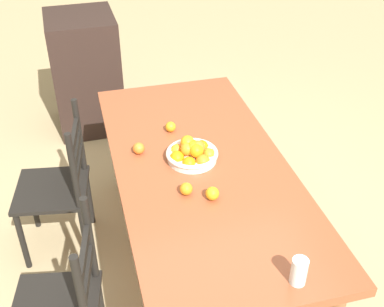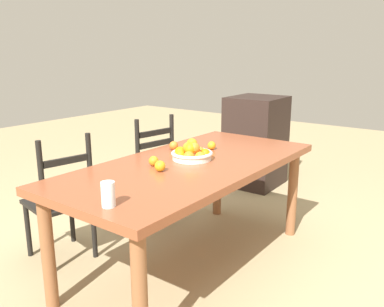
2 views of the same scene
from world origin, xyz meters
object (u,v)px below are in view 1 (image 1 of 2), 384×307
(dining_table, at_px, (201,177))
(orange_loose_3, at_px, (171,127))
(cabinet, at_px, (86,73))
(chair_near_window, at_px, (64,306))
(fruit_bowl, at_px, (192,153))
(chair_by_cabinet, at_px, (59,188))
(orange_loose_1, at_px, (139,148))
(drinking_glass, at_px, (299,271))
(orange_loose_0, at_px, (212,193))
(orange_loose_2, at_px, (186,189))

(dining_table, height_order, orange_loose_3, orange_loose_3)
(dining_table, height_order, cabinet, cabinet)
(chair_near_window, bearing_deg, fruit_bowl, 135.98)
(chair_by_cabinet, relative_size, cabinet, 0.96)
(orange_loose_1, height_order, drinking_glass, drinking_glass)
(orange_loose_0, bearing_deg, orange_loose_2, 59.01)
(chair_by_cabinet, distance_m, drinking_glass, 1.59)
(cabinet, relative_size, orange_loose_3, 16.00)
(fruit_bowl, bearing_deg, orange_loose_3, 8.61)
(cabinet, distance_m, orange_loose_3, 1.55)
(orange_loose_2, bearing_deg, chair_by_cabinet, 46.87)
(dining_table, xyz_separation_m, orange_loose_0, (-0.28, 0.02, 0.12))
(cabinet, relative_size, orange_loose_2, 15.39)
(orange_loose_3, bearing_deg, chair_by_cabinet, 89.03)
(orange_loose_1, bearing_deg, orange_loose_3, -50.91)
(drinking_glass, bearing_deg, chair_by_cabinet, 36.90)
(orange_loose_0, xyz_separation_m, drinking_glass, (-0.58, -0.18, 0.03))
(orange_loose_2, distance_m, orange_loose_3, 0.58)
(dining_table, height_order, orange_loose_1, orange_loose_1)
(chair_by_cabinet, distance_m, orange_loose_3, 0.76)
(cabinet, xyz_separation_m, drinking_glass, (-2.70, -0.65, 0.32))
(chair_near_window, xyz_separation_m, drinking_glass, (-0.38, -0.94, 0.38))
(orange_loose_2, xyz_separation_m, orange_loose_3, (0.58, -0.05, -0.00))
(orange_loose_1, bearing_deg, fruit_bowl, -116.93)
(chair_near_window, bearing_deg, cabinet, -176.73)
(drinking_glass, bearing_deg, fruit_bowl, 12.17)
(orange_loose_0, relative_size, drinking_glass, 0.55)
(chair_near_window, relative_size, orange_loose_2, 14.46)
(dining_table, xyz_separation_m, chair_by_cabinet, (0.38, 0.77, -0.21))
(chair_near_window, relative_size, cabinet, 0.94)
(orange_loose_1, relative_size, orange_loose_2, 1.03)
(chair_by_cabinet, xyz_separation_m, drinking_glass, (-1.24, -0.93, 0.36))
(orange_loose_0, relative_size, orange_loose_2, 1.05)
(orange_loose_0, height_order, orange_loose_3, orange_loose_0)
(chair_near_window, relative_size, chair_by_cabinet, 0.98)
(orange_loose_0, height_order, orange_loose_2, orange_loose_0)
(dining_table, distance_m, orange_loose_2, 0.28)
(dining_table, xyz_separation_m, fruit_bowl, (0.06, 0.04, 0.13))
(chair_near_window, bearing_deg, dining_table, 131.69)
(fruit_bowl, bearing_deg, chair_by_cabinet, 66.19)
(dining_table, distance_m, orange_loose_1, 0.38)
(chair_near_window, xyz_separation_m, fruit_bowl, (0.53, -0.74, 0.37))
(chair_near_window, bearing_deg, orange_loose_3, 150.84)
(chair_by_cabinet, xyz_separation_m, cabinet, (1.46, -0.28, 0.04))
(chair_by_cabinet, bearing_deg, orange_loose_1, 76.76)
(chair_near_window, height_order, cabinet, cabinet)
(orange_loose_2, bearing_deg, orange_loose_3, -5.06)
(fruit_bowl, height_order, orange_loose_3, fruit_bowl)
(fruit_bowl, distance_m, orange_loose_2, 0.29)
(chair_near_window, height_order, orange_loose_0, chair_near_window)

